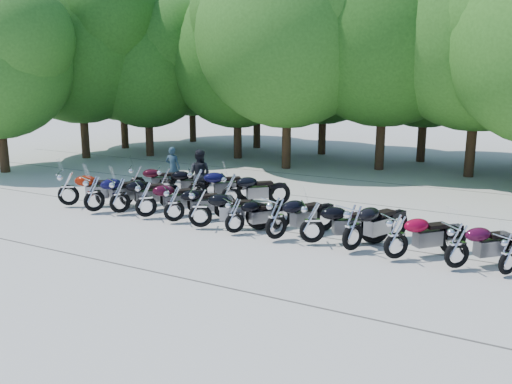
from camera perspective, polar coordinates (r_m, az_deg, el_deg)
The scene contains 31 objects.
ground at distance 15.38m, azimuth -2.67°, elevation -5.08°, with size 90.00×90.00×0.00m, color #AAA59A.
tree_0 at distance 34.36m, azimuth -14.06°, elevation 13.56°, with size 7.50×7.50×9.21m.
tree_1 at distance 30.83m, azimuth -11.48°, elevation 13.10°, with size 6.97×6.97×8.55m.
tree_2 at distance 29.40m, azimuth -2.01°, elevation 13.86°, with size 7.31×7.31×8.97m.
tree_3 at distance 26.31m, azimuth 3.36°, elevation 16.19°, with size 8.70×8.70×10.67m.
tree_4 at distance 26.65m, azimuth 13.52°, elevation 16.51°, with size 9.13×9.13×11.20m.
tree_5 at distance 25.98m, azimuth 22.63°, elevation 15.89°, with size 9.04×9.04×11.10m.
tree_9 at distance 36.80m, azimuth -6.86°, elevation 13.85°, with size 7.59×7.59×9.32m.
tree_10 at distance 33.52m, azimuth 0.09°, elevation 14.30°, with size 7.78×7.78×9.55m.
tree_11 at distance 31.12m, azimuth 7.19°, elevation 14.04°, with size 7.56×7.56×9.28m.
tree_12 at distance 29.59m, azimuth 17.63°, elevation 14.09°, with size 7.88×7.88×9.67m.
tree_17 at distance 31.00m, azimuth -18.17°, elevation 14.55°, with size 8.31×8.31×10.20m.
motorcycle_0 at distance 19.92m, azimuth -19.19°, elevation 0.47°, with size 0.78×2.55×1.44m, color maroon, non-canonical shape.
motorcycle_1 at distance 18.81m, azimuth -16.71°, elevation -0.07°, with size 0.77×2.53×1.43m, color #0D0B33, non-canonical shape.
motorcycle_2 at distance 18.38m, azimuth -14.16°, elevation -0.25°, with size 0.75×2.47×1.39m, color black, non-canonical shape.
motorcycle_3 at distance 17.70m, azimuth -11.54°, elevation -0.66°, with size 0.74×2.43×1.37m, color black, non-canonical shape.
motorcycle_4 at distance 17.02m, azimuth -8.63°, elevation -1.17°, with size 0.71×2.32×1.31m, color black, non-canonical shape.
motorcycle_5 at distance 16.27m, azimuth -5.91°, elevation -1.58°, with size 0.75×2.47×1.40m, color black, non-canonical shape.
motorcycle_6 at distance 15.69m, azimuth -2.26°, elevation -2.41°, with size 0.65×2.15×1.22m, color black, non-canonical shape.
motorcycle_7 at distance 15.07m, azimuth 2.15°, elevation -2.65°, with size 0.76×2.49×1.41m, color black, non-canonical shape.
motorcycle_8 at distance 14.81m, azimuth 5.94°, elevation -3.07°, with size 0.74×2.42×1.37m, color black, non-canonical shape.
motorcycle_9 at distance 14.34m, azimuth 10.17°, elevation -3.57°, with size 0.78×2.56×1.45m, color black, non-canonical shape.
motorcycle_10 at distance 13.95m, azimuth 14.58°, elevation -4.44°, with size 0.73×2.39×1.35m, color maroon, non-canonical shape.
motorcycle_11 at distance 13.75m, azimuth 20.45°, elevation -5.19°, with size 0.70×2.32×1.31m, color #400823, non-canonical shape.
motorcycle_12 at distance 13.81m, azimuth 25.05°, elevation -5.87°, with size 0.62×2.03×1.15m, color #330715, non-canonical shape.
motorcycle_13 at distance 21.24m, azimuth -12.40°, elevation 1.38°, with size 0.69×2.26×1.28m, color black, non-canonical shape.
motorcycle_14 at distance 20.48m, azimuth -9.49°, elevation 1.15°, with size 0.71×2.34×1.32m, color black, non-canonical shape.
motorcycle_15 at distance 19.42m, azimuth -6.21°, elevation 0.81°, with size 0.78×2.56×1.44m, color black, non-canonical shape.
motorcycle_16 at distance 18.75m, azimuth -2.68°, elevation 0.34°, with size 0.74×2.43×1.38m, color black, non-canonical shape.
rider_0 at distance 22.20m, azimuth -8.74°, elevation 2.56°, with size 0.62×0.41×1.70m, color #213745.
rider_1 at distance 20.20m, azimuth -5.99°, elevation 1.87°, with size 0.90×0.70×1.85m, color black.
Camera 1 is at (7.58, -12.54, 4.67)m, focal length 38.00 mm.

